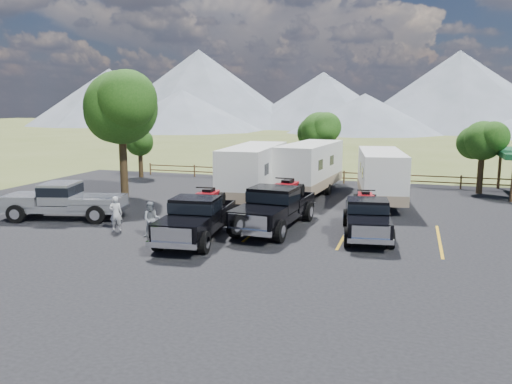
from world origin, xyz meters
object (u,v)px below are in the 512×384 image
(rig_center, at_px, (275,206))
(person_a, at_px, (116,213))
(trailer_left, at_px, (254,172))
(tree_big_nw, at_px, (121,108))
(trailer_right, at_px, (381,176))
(rig_left, at_px, (198,216))
(trailer_center, at_px, (310,168))
(person_b, at_px, (152,219))
(pickup_silver, at_px, (64,200))
(rig_right, at_px, (367,216))

(rig_center, distance_m, person_a, 7.39)
(trailer_left, relative_size, person_a, 5.95)
(tree_big_nw, distance_m, trailer_right, 16.25)
(rig_left, relative_size, trailer_right, 0.71)
(trailer_center, distance_m, person_a, 13.66)
(trailer_left, relative_size, person_b, 6.10)
(pickup_silver, distance_m, person_b, 6.24)
(pickup_silver, relative_size, person_b, 4.14)
(tree_big_nw, height_order, person_a, tree_big_nw)
(rig_left, distance_m, pickup_silver, 8.12)
(tree_big_nw, bearing_deg, pickup_silver, -85.35)
(rig_left, distance_m, rig_center, 3.90)
(tree_big_nw, xyz_separation_m, trailer_left, (8.26, 1.03, -3.81))
(rig_right, bearing_deg, trailer_left, 131.40)
(person_b, bearing_deg, rig_center, 9.95)
(rig_center, bearing_deg, person_b, -141.63)
(tree_big_nw, bearing_deg, trailer_right, 9.15)
(tree_big_nw, xyz_separation_m, trailer_center, (11.02, 4.24, -3.82))
(tree_big_nw, distance_m, pickup_silver, 7.85)
(rig_left, height_order, trailer_left, trailer_left)
(tree_big_nw, height_order, pickup_silver, tree_big_nw)
(rig_left, distance_m, person_b, 2.07)
(rig_center, height_order, trailer_center, trailer_center)
(person_a, bearing_deg, person_b, 146.71)
(trailer_center, bearing_deg, pickup_silver, -129.37)
(rig_right, distance_m, person_a, 11.40)
(person_a, distance_m, person_b, 2.20)
(person_a, bearing_deg, rig_left, 158.42)
(rig_center, relative_size, trailer_right, 0.76)
(tree_big_nw, xyz_separation_m, rig_left, (8.51, -7.78, -4.56))
(trailer_right, height_order, person_b, trailer_right)
(rig_left, bearing_deg, pickup_silver, 164.17)
(trailer_left, xyz_separation_m, trailer_center, (2.75, 3.21, -0.01))
(trailer_center, bearing_deg, rig_left, -96.38)
(trailer_center, height_order, trailer_right, trailer_center)
(tree_big_nw, relative_size, trailer_left, 0.82)
(trailer_left, bearing_deg, person_b, -103.91)
(tree_big_nw, relative_size, rig_center, 1.15)
(trailer_left, height_order, trailer_center, trailer_left)
(trailer_center, xyz_separation_m, person_a, (-6.67, -11.88, -0.92))
(rig_center, bearing_deg, trailer_right, 64.78)
(rig_center, bearing_deg, person_a, -154.32)
(pickup_silver, distance_m, person_a, 4.04)
(rig_center, bearing_deg, pickup_silver, -168.07)
(rig_center, relative_size, person_a, 4.22)
(rig_left, xyz_separation_m, trailer_center, (2.50, 12.02, 0.73))
(trailer_center, relative_size, person_a, 5.92)
(tree_big_nw, height_order, trailer_right, tree_big_nw)
(trailer_center, xyz_separation_m, pickup_silver, (-10.50, -10.60, -0.76))
(tree_big_nw, bearing_deg, person_b, -51.51)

